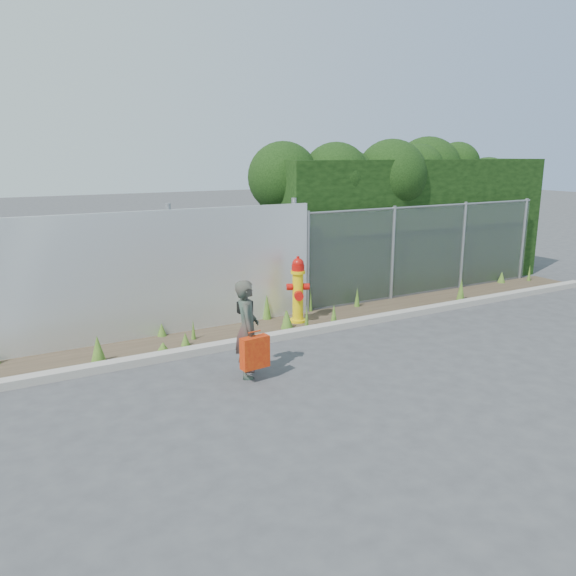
{
  "coord_description": "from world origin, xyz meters",
  "views": [
    {
      "loc": [
        -4.64,
        -6.32,
        3.12
      ],
      "look_at": [
        -0.3,
        1.4,
        1.0
      ],
      "focal_mm": 35.0,
      "sensor_mm": 36.0,
      "label": 1
    }
  ],
  "objects": [
    {
      "name": "red_tote_bag",
      "position": [
        -1.43,
        0.34,
        0.43
      ],
      "size": [
        0.41,
        0.15,
        0.54
      ],
      "rotation": [
        0.0,
        0.0,
        0.1
      ],
      "color": "#AB1A09"
    },
    {
      "name": "fire_hydrant",
      "position": [
        0.53,
        2.48,
        0.62
      ],
      "size": [
        0.43,
        0.38,
        1.28
      ],
      "rotation": [
        0.0,
        0.0,
        -0.42
      ],
      "color": "yellow",
      "rests_on": "ground"
    },
    {
      "name": "corrugated_fence",
      "position": [
        -3.25,
        3.01,
        1.1
      ],
      "size": [
        8.5,
        0.21,
        2.3
      ],
      "color": "silver",
      "rests_on": "ground"
    },
    {
      "name": "curb",
      "position": [
        0.0,
        1.8,
        0.06
      ],
      "size": [
        16.0,
        0.22,
        0.12
      ],
      "primitive_type": "cube",
      "color": "gray",
      "rests_on": "ground"
    },
    {
      "name": "weed_strip",
      "position": [
        -1.38,
        2.42,
        0.11
      ],
      "size": [
        16.0,
        1.24,
        0.5
      ],
      "color": "#403225",
      "rests_on": "ground"
    },
    {
      "name": "hedge",
      "position": [
        4.27,
        4.03,
        1.97
      ],
      "size": [
        7.75,
        2.09,
        3.54
      ],
      "color": "black",
      "rests_on": "ground"
    },
    {
      "name": "ground",
      "position": [
        0.0,
        0.0,
        0.0
      ],
      "size": [
        80.0,
        80.0,
        0.0
      ],
      "primitive_type": "plane",
      "color": "#3B3B3E",
      "rests_on": "ground"
    },
    {
      "name": "chainlink_fence",
      "position": [
        4.25,
        3.0,
        1.03
      ],
      "size": [
        6.5,
        0.07,
        2.05
      ],
      "color": "gray",
      "rests_on": "ground"
    },
    {
      "name": "black_shoulder_bag",
      "position": [
        -1.35,
        0.81,
        0.97
      ],
      "size": [
        0.22,
        0.09,
        0.17
      ],
      "rotation": [
        0.0,
        0.0,
        0.02
      ],
      "color": "black"
    },
    {
      "name": "woman",
      "position": [
        -1.43,
        0.58,
        0.71
      ],
      "size": [
        0.51,
        0.61,
        1.42
      ],
      "primitive_type": "imported",
      "rotation": [
        0.0,
        0.0,
        1.17
      ],
      "color": "#0F5F4B",
      "rests_on": "ground"
    }
  ]
}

